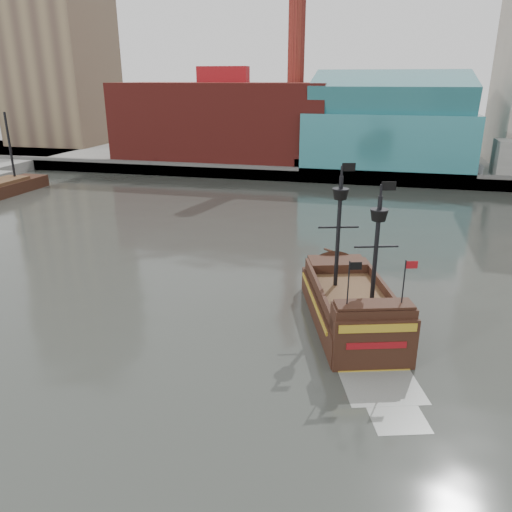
# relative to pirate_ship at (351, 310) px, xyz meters

# --- Properties ---
(ground) EXTENTS (400.00, 400.00, 0.00)m
(ground) POSITION_rel_pirate_ship_xyz_m (-7.76, -8.16, -1.17)
(ground) COLOR #252722
(ground) RESTS_ON ground
(promenade_far) EXTENTS (220.00, 60.00, 2.00)m
(promenade_far) POSITION_rel_pirate_ship_xyz_m (-7.76, 83.84, -0.17)
(promenade_far) COLOR slate
(promenade_far) RESTS_ON ground
(seawall) EXTENTS (220.00, 1.00, 2.60)m
(seawall) POSITION_rel_pirate_ship_xyz_m (-7.76, 54.34, 0.13)
(seawall) COLOR #4C4C49
(seawall) RESTS_ON ground
(skyline) EXTENTS (149.00, 45.00, 62.00)m
(skyline) POSITION_rel_pirate_ship_xyz_m (-2.56, 76.40, 23.38)
(skyline) COLOR #776447
(skyline) RESTS_ON promenade_far
(pirate_ship) EXTENTS (9.93, 17.97, 12.89)m
(pirate_ship) POSITION_rel_pirate_ship_xyz_m (0.00, 0.00, 0.00)
(pirate_ship) COLOR black
(pirate_ship) RESTS_ON ground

